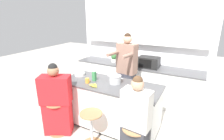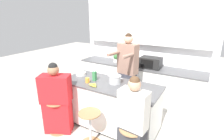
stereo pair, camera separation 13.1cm
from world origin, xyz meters
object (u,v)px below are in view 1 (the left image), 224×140
at_px(coffee_cup_near, 129,89).
at_px(microwave, 149,62).
at_px(person_wrapped_blanket, 57,102).
at_px(banana_bunch, 94,85).
at_px(cooking_pot, 115,79).
at_px(fruit_bowl, 80,74).
at_px(person_seated_near, 135,126).
at_px(bar_stool_center, 92,128).
at_px(person_cooking, 126,75).
at_px(potted_plant, 114,58).
at_px(kitchen_island, 110,105).
at_px(coffee_cup_far, 87,81).
at_px(juice_carton, 94,76).
at_px(bar_stool_leftmost, 58,116).

distance_m(coffee_cup_near, microwave, 1.51).
xyz_separation_m(person_wrapped_blanket, banana_bunch, (0.58, 0.38, 0.31)).
xyz_separation_m(cooking_pot, fruit_bowl, (-0.87, 0.03, -0.05)).
bearing_deg(person_seated_near, coffee_cup_near, 127.09).
xyz_separation_m(person_seated_near, cooking_pot, (-0.70, 0.72, 0.36)).
height_order(person_wrapped_blanket, microwave, person_wrapped_blanket).
relative_size(bar_stool_center, person_cooking, 0.35).
distance_m(bar_stool_center, potted_plant, 2.27).
relative_size(kitchen_island, microwave, 3.91).
bearing_deg(cooking_pot, person_wrapped_blanket, -139.27).
bearing_deg(kitchen_island, microwave, 75.99).
relative_size(coffee_cup_near, potted_plant, 0.52).
bearing_deg(bar_stool_center, potted_plant, 107.51).
relative_size(bar_stool_center, coffee_cup_far, 5.68).
relative_size(banana_bunch, potted_plant, 0.80).
bearing_deg(coffee_cup_near, kitchen_island, 163.33).
bearing_deg(cooking_pot, coffee_cup_near, -28.50).
bearing_deg(cooking_pot, juice_carton, -169.17).
bearing_deg(person_wrapped_blanket, banana_bunch, 6.82).
bearing_deg(person_cooking, microwave, 76.47).
distance_m(kitchen_island, coffee_cup_far, 0.67).
bearing_deg(person_wrapped_blanket, person_cooking, 30.57).
bearing_deg(coffee_cup_near, person_wrapped_blanket, -156.65).
bearing_deg(person_cooking, fruit_bowl, -140.63).
xyz_separation_m(person_seated_near, juice_carton, (-1.13, 0.64, 0.37)).
relative_size(person_cooking, person_wrapped_blanket, 1.31).
height_order(person_seated_near, cooking_pot, person_seated_near).
height_order(coffee_cup_near, banana_bunch, coffee_cup_near).
height_order(cooking_pot, banana_bunch, cooking_pot).
bearing_deg(kitchen_island, coffee_cup_near, -16.67).
xyz_separation_m(person_wrapped_blanket, potted_plant, (0.12, 2.07, 0.40)).
bearing_deg(microwave, fruit_bowl, -132.00).
height_order(coffee_cup_near, juice_carton, juice_carton).
bearing_deg(cooking_pot, coffee_cup_far, -152.71).
distance_m(kitchen_island, person_seated_near, 1.03).
bearing_deg(bar_stool_center, person_seated_near, -0.08).
distance_m(kitchen_island, juice_carton, 0.66).
relative_size(bar_stool_leftmost, fruit_bowl, 2.98).
height_order(kitchen_island, juice_carton, juice_carton).
bearing_deg(juice_carton, bar_stool_center, -61.47).
bearing_deg(coffee_cup_near, juice_carton, 171.37).
distance_m(person_cooking, microwave, 0.80).
bearing_deg(cooking_pot, person_cooking, 91.13).
bearing_deg(coffee_cup_near, person_cooking, 116.31).
bearing_deg(kitchen_island, bar_stool_leftmost, -139.62).
relative_size(kitchen_island, coffee_cup_far, 17.16).
height_order(bar_stool_leftmost, person_wrapped_blanket, person_wrapped_blanket).
distance_m(banana_bunch, juice_carton, 0.31).
bearing_deg(potted_plant, person_wrapped_blanket, -93.21).
relative_size(bar_stool_leftmost, potted_plant, 2.76).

